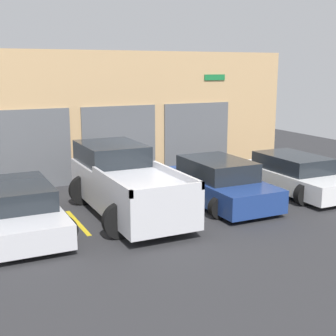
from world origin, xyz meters
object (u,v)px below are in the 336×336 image
Objects in this scene: pickup_truck at (125,183)px; van_right at (218,183)px; sedan_white at (293,175)px; sedan_side at (19,208)px.

pickup_truck reaches higher than van_right.
sedan_white is 1.03× the size of van_right.
sedan_white is 2.87m from van_right.
pickup_truck is 1.20× the size of van_right.
sedan_side is at bearing 179.99° from sedan_white.
pickup_truck is 1.17× the size of sedan_white.
sedan_white is 0.98× the size of sedan_side.
pickup_truck is at bearing 175.81° from van_right.
sedan_side is at bearing 179.98° from van_right.
pickup_truck is 2.89m from sedan_side.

